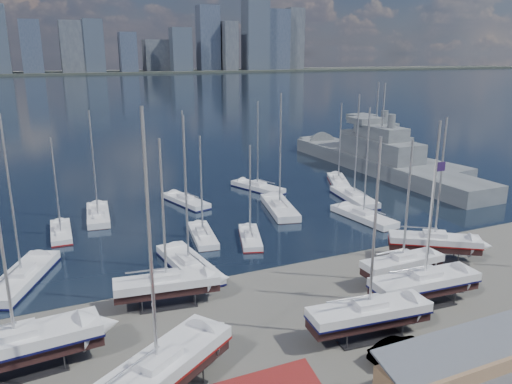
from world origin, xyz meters
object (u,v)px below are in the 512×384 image
sailboat_cradle_0 (16,345)px  naval_ship_west (374,154)px  naval_ship_east (379,163)px  flagpole (430,223)px

sailboat_cradle_0 → naval_ship_west: (67.51, 48.41, -0.54)m
naval_ship_east → flagpole: 54.05m
naval_ship_west → flagpole: (-34.25, -52.42, 6.17)m
naval_ship_east → flagpole: bearing=146.4°
sailboat_cradle_0 → naval_ship_east: sailboat_cradle_0 is taller
naval_ship_west → flagpole: naval_ship_west is taller
naval_ship_east → sailboat_cradle_0: bearing=122.8°
naval_ship_east → flagpole: size_ratio=3.78×
naval_ship_east → naval_ship_west: (4.53, 7.70, -0.01)m
naval_ship_west → flagpole: size_ratio=3.33×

